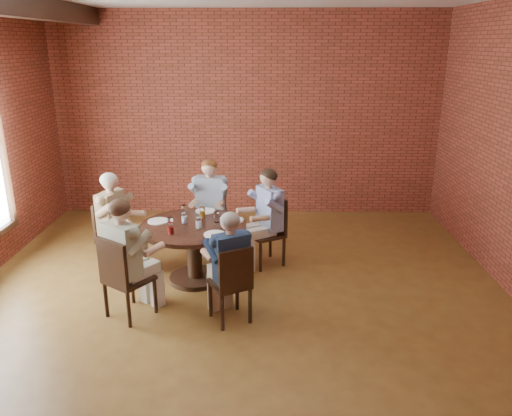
{
  "coord_description": "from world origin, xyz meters",
  "views": [
    {
      "loc": [
        0.32,
        -4.97,
        2.88
      ],
      "look_at": [
        0.2,
        1.0,
        0.89
      ],
      "focal_mm": 35.0,
      "sensor_mm": 36.0,
      "label": 1
    }
  ],
  "objects_px": {
    "chair_c": "(111,233)",
    "diner_c": "(116,223)",
    "diner_e": "(229,267)",
    "smartphone": "(223,232)",
    "dining_table": "(194,242)",
    "chair_b": "(211,214)",
    "chair_e": "(232,282)",
    "diner_b": "(210,206)",
    "diner_a": "(266,218)",
    "diner_d": "(127,259)",
    "chair_a": "(271,228)",
    "chair_d": "(122,275)"
  },
  "relations": [
    {
      "from": "diner_c",
      "to": "chair_c",
      "type": "bearing_deg",
      "value": 90.0
    },
    {
      "from": "chair_d",
      "to": "diner_d",
      "type": "height_order",
      "value": "diner_d"
    },
    {
      "from": "dining_table",
      "to": "chair_b",
      "type": "relative_size",
      "value": 1.4
    },
    {
      "from": "chair_a",
      "to": "chair_c",
      "type": "bearing_deg",
      "value": -113.95
    },
    {
      "from": "diner_b",
      "to": "chair_b",
      "type": "bearing_deg",
      "value": 90.0
    },
    {
      "from": "diner_c",
      "to": "chair_a",
      "type": "bearing_deg",
      "value": -66.62
    },
    {
      "from": "dining_table",
      "to": "chair_a",
      "type": "relative_size",
      "value": 1.41
    },
    {
      "from": "diner_c",
      "to": "chair_e",
      "type": "relative_size",
      "value": 1.48
    },
    {
      "from": "dining_table",
      "to": "diner_a",
      "type": "xyz_separation_m",
      "value": [
        0.89,
        0.51,
        0.13
      ]
    },
    {
      "from": "chair_b",
      "to": "diner_e",
      "type": "xyz_separation_m",
      "value": [
        0.41,
        -2.06,
        0.12
      ]
    },
    {
      "from": "chair_a",
      "to": "smartphone",
      "type": "height_order",
      "value": "chair_a"
    },
    {
      "from": "chair_c",
      "to": "diner_c",
      "type": "bearing_deg",
      "value": -90.0
    },
    {
      "from": "chair_b",
      "to": "diner_b",
      "type": "bearing_deg",
      "value": -90.0
    },
    {
      "from": "chair_e",
      "to": "diner_b",
      "type": "bearing_deg",
      "value": -105.9
    },
    {
      "from": "chair_a",
      "to": "chair_b",
      "type": "bearing_deg",
      "value": -152.92
    },
    {
      "from": "diner_a",
      "to": "diner_e",
      "type": "xyz_separation_m",
      "value": [
        -0.38,
        -1.45,
        -0.04
      ]
    },
    {
      "from": "chair_a",
      "to": "chair_e",
      "type": "xyz_separation_m",
      "value": [
        -0.42,
        -1.56,
        -0.02
      ]
    },
    {
      "from": "diner_e",
      "to": "smartphone",
      "type": "bearing_deg",
      "value": -108.21
    },
    {
      "from": "dining_table",
      "to": "diner_c",
      "type": "height_order",
      "value": "diner_c"
    },
    {
      "from": "dining_table",
      "to": "diner_e",
      "type": "height_order",
      "value": "diner_e"
    },
    {
      "from": "dining_table",
      "to": "diner_c",
      "type": "bearing_deg",
      "value": 163.41
    },
    {
      "from": "diner_e",
      "to": "diner_a",
      "type": "bearing_deg",
      "value": -133.27
    },
    {
      "from": "diner_c",
      "to": "chair_d",
      "type": "xyz_separation_m",
      "value": [
        0.41,
        -1.24,
        -0.14
      ]
    },
    {
      "from": "diner_a",
      "to": "chair_b",
      "type": "distance_m",
      "value": 1.01
    },
    {
      "from": "chair_c",
      "to": "chair_e",
      "type": "distance_m",
      "value": 2.15
    },
    {
      "from": "chair_a",
      "to": "chair_d",
      "type": "bearing_deg",
      "value": -77.22
    },
    {
      "from": "chair_d",
      "to": "diner_d",
      "type": "xyz_separation_m",
      "value": [
        0.05,
        0.07,
        0.16
      ]
    },
    {
      "from": "chair_c",
      "to": "diner_e",
      "type": "distance_m",
      "value": 2.08
    },
    {
      "from": "smartphone",
      "to": "dining_table",
      "type": "bearing_deg",
      "value": 128.41
    },
    {
      "from": "chair_a",
      "to": "diner_c",
      "type": "xyz_separation_m",
      "value": [
        -2.02,
        -0.24,
        0.15
      ]
    },
    {
      "from": "diner_b",
      "to": "diner_d",
      "type": "relative_size",
      "value": 0.98
    },
    {
      "from": "chair_c",
      "to": "smartphone",
      "type": "relative_size",
      "value": 7.41
    },
    {
      "from": "dining_table",
      "to": "diner_b",
      "type": "xyz_separation_m",
      "value": [
        0.09,
        1.04,
        0.13
      ]
    },
    {
      "from": "diner_d",
      "to": "diner_e",
      "type": "height_order",
      "value": "diner_d"
    },
    {
      "from": "chair_a",
      "to": "chair_e",
      "type": "relative_size",
      "value": 1.05
    },
    {
      "from": "smartphone",
      "to": "diner_e",
      "type": "bearing_deg",
      "value": -98.03
    },
    {
      "from": "chair_b",
      "to": "diner_c",
      "type": "bearing_deg",
      "value": -140.03
    },
    {
      "from": "dining_table",
      "to": "chair_e",
      "type": "distance_m",
      "value": 1.14
    },
    {
      "from": "chair_b",
      "to": "chair_c",
      "type": "height_order",
      "value": "chair_b"
    },
    {
      "from": "dining_table",
      "to": "diner_b",
      "type": "relative_size",
      "value": 0.99
    },
    {
      "from": "diner_b",
      "to": "diner_d",
      "type": "xyz_separation_m",
      "value": [
        -0.68,
        -1.89,
        0.01
      ]
    },
    {
      "from": "chair_b",
      "to": "chair_a",
      "type": "bearing_deg",
      "value": -28.11
    },
    {
      "from": "smartphone",
      "to": "diner_d",
      "type": "bearing_deg",
      "value": -166.66
    },
    {
      "from": "diner_b",
      "to": "smartphone",
      "type": "relative_size",
      "value": 10.59
    },
    {
      "from": "diner_c",
      "to": "diner_e",
      "type": "distance_m",
      "value": 2.0
    },
    {
      "from": "chair_b",
      "to": "diner_b",
      "type": "xyz_separation_m",
      "value": [
        -0.01,
        -0.08,
        0.16
      ]
    },
    {
      "from": "chair_e",
      "to": "chair_c",
      "type": "bearing_deg",
      "value": -67.1
    },
    {
      "from": "chair_c",
      "to": "dining_table",
      "type": "bearing_deg",
      "value": -90.0
    },
    {
      "from": "diner_a",
      "to": "diner_b",
      "type": "xyz_separation_m",
      "value": [
        -0.8,
        0.52,
        0.0
      ]
    },
    {
      "from": "chair_c",
      "to": "chair_e",
      "type": "xyz_separation_m",
      "value": [
        1.68,
        -1.34,
        -0.02
      ]
    }
  ]
}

